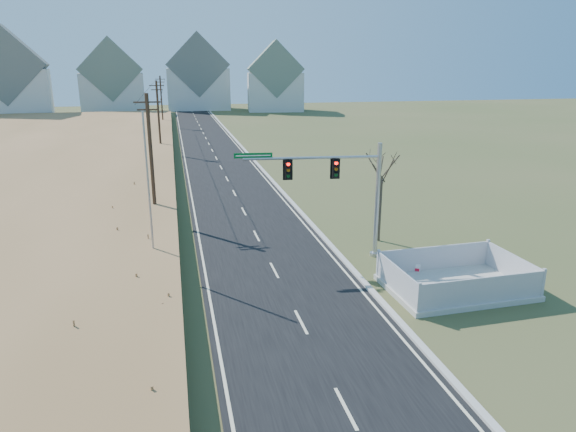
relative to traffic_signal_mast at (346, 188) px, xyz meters
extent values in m
plane|color=#414C24|center=(-4.41, -5.27, -4.14)|extent=(260.00, 260.00, 0.00)
cube|color=black|center=(-4.41, 44.73, -4.11)|extent=(8.00, 180.00, 0.06)
cube|color=#B2AFA8|center=(-0.26, 44.73, -4.05)|extent=(0.30, 180.00, 0.18)
cylinder|color=#422D1E|center=(-10.91, 9.73, 0.36)|extent=(0.26, 0.26, 9.00)
cube|color=#422D1E|center=(-10.91, 9.73, 4.26)|extent=(1.80, 0.10, 0.10)
cube|color=#422D1E|center=(-10.91, 9.73, 3.76)|extent=(1.40, 0.10, 0.10)
cylinder|color=#422D1E|center=(-10.91, 39.73, 0.36)|extent=(0.26, 0.26, 9.00)
cube|color=#422D1E|center=(-10.91, 39.73, 4.26)|extent=(1.80, 0.10, 0.10)
cube|color=#422D1E|center=(-10.91, 39.73, 3.76)|extent=(1.40, 0.10, 0.10)
cylinder|color=#422D1E|center=(-10.91, 69.73, 0.36)|extent=(0.26, 0.26, 9.00)
cube|color=#422D1E|center=(-10.91, 69.73, 4.26)|extent=(1.80, 0.10, 0.10)
cube|color=#422D1E|center=(-10.91, 69.73, 3.76)|extent=(1.40, 0.10, 0.10)
cube|color=silver|center=(-42.41, 94.73, 0.86)|extent=(17.38, 13.12, 10.00)
cube|color=slate|center=(-42.41, 94.73, 6.76)|extent=(17.69, 13.38, 16.29)
cube|color=silver|center=(-22.41, 102.73, 0.36)|extent=(14.66, 10.95, 9.00)
cube|color=slate|center=(-22.41, 102.73, 5.76)|extent=(14.93, 11.17, 14.26)
cube|color=silver|center=(-2.41, 106.73, 0.86)|extent=(15.00, 10.00, 10.00)
cube|color=slate|center=(-2.41, 106.73, 6.76)|extent=(15.27, 10.20, 15.27)
cube|color=silver|center=(15.59, 98.73, 0.36)|extent=(13.87, 10.31, 9.00)
cube|color=slate|center=(15.59, 98.73, 5.76)|extent=(14.12, 10.51, 13.24)
cylinder|color=#9EA0A5|center=(1.83, -0.20, -4.05)|extent=(0.57, 0.57, 0.19)
cylinder|color=#9EA0A5|center=(1.83, -0.20, -0.81)|extent=(0.25, 0.25, 6.66)
cylinder|color=#9EA0A5|center=(-1.95, 0.21, 1.76)|extent=(7.58, 0.97, 0.15)
cube|color=black|center=(-0.63, 0.07, 1.13)|extent=(0.37, 0.32, 1.05)
cube|color=black|center=(-3.28, 0.36, 1.13)|extent=(0.37, 0.32, 1.05)
cube|color=#04561F|center=(-5.17, 0.56, 1.95)|extent=(2.09, 0.27, 0.29)
cube|color=#B7B5AD|center=(3.95, -5.58, -4.01)|extent=(6.91, 4.82, 0.26)
cube|color=#B3B3B8|center=(4.02, -7.73, -3.24)|extent=(6.46, 0.29, 1.29)
cube|color=#B3B3B8|center=(3.88, -3.43, -3.24)|extent=(6.46, 0.29, 1.29)
cube|color=#B3B3B8|center=(0.72, -5.68, -3.24)|extent=(0.22, 4.31, 1.29)
cube|color=#B3B3B8|center=(7.18, -5.48, -3.24)|extent=(0.22, 4.31, 1.29)
cube|color=white|center=(2.82, -3.48, -3.81)|extent=(0.46, 0.29, 0.62)
cube|color=red|center=(2.80, -3.51, -3.81)|extent=(0.36, 0.22, 0.18)
cylinder|color=#B7B5AD|center=(-10.77, 0.29, -4.06)|extent=(0.39, 0.39, 0.17)
cylinder|color=#9EA0A5|center=(-10.77, 0.29, 0.16)|extent=(0.11, 0.11, 8.60)
cylinder|color=#4C3F33|center=(3.08, 2.28, -2.14)|extent=(0.18, 0.18, 4.00)
camera|label=1|loc=(-9.37, -26.75, 6.65)|focal=32.00mm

